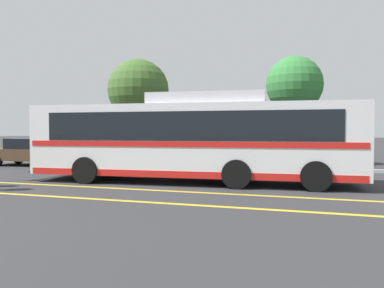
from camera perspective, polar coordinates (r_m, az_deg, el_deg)
ground_plane at (r=14.31m, az=3.00°, el=-5.90°), size 220.00×220.00×0.00m
lane_strip_0 at (r=12.30m, az=-3.05°, el=-7.18°), size 32.22×0.20×0.01m
lane_strip_1 at (r=10.49m, az=-6.84°, el=-8.79°), size 32.22×0.20×0.01m
curb_strip at (r=19.80m, az=4.85°, el=-3.49°), size 40.22×0.36×0.15m
transit_bus at (r=14.22m, az=0.07°, el=0.92°), size 12.66×3.46×3.36m
parked_car_0 at (r=23.25m, az=-23.66°, el=-1.14°), size 4.54×2.18×1.54m
parked_car_1 at (r=19.84m, az=-13.18°, el=-1.63°), size 4.64×2.01×1.43m
parked_car_2 at (r=17.96m, az=4.18°, el=-1.86°), size 4.80×1.95×1.53m
tree_1 at (r=25.40m, az=-8.18°, el=8.13°), size 4.05×4.05×6.73m
tree_3 at (r=22.80m, az=15.32°, el=8.69°), size 3.27×3.27×6.31m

